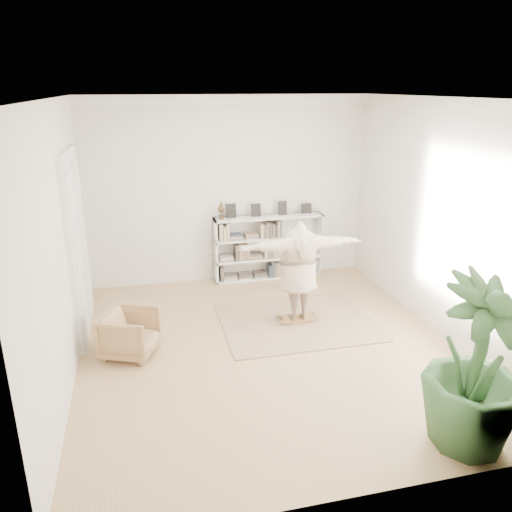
{
  "coord_description": "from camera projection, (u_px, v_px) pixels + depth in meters",
  "views": [
    {
      "loc": [
        -1.73,
        -6.46,
        3.76
      ],
      "look_at": [
        -0.09,
        0.4,
        1.34
      ],
      "focal_mm": 35.0,
      "sensor_mm": 36.0,
      "label": 1
    }
  ],
  "objects": [
    {
      "name": "person",
      "position": [
        298.0,
        269.0,
        8.04
      ],
      "size": [
        2.06,
        0.56,
        1.67
      ],
      "primitive_type": "imported",
      "rotation": [
        0.0,
        0.0,
        3.14
      ],
      "color": "#C4A893",
      "rests_on": "rocker_board"
    },
    {
      "name": "floor",
      "position": [
        268.0,
        347.0,
        7.54
      ],
      "size": [
        6.0,
        6.0,
        0.0
      ],
      "primitive_type": "plane",
      "color": "tan",
      "rests_on": "ground"
    },
    {
      "name": "armchair",
      "position": [
        130.0,
        334.0,
        7.25
      ],
      "size": [
        0.95,
        0.94,
        0.67
      ],
      "primitive_type": "imported",
      "rotation": [
        0.0,
        0.0,
        1.19
      ],
      "color": "tan",
      "rests_on": "floor"
    },
    {
      "name": "doors",
      "position": [
        78.0,
        247.0,
        7.69
      ],
      "size": [
        0.09,
        1.78,
        2.92
      ],
      "color": "white",
      "rests_on": "floor"
    },
    {
      "name": "bookshelf",
      "position": [
        268.0,
        248.0,
        10.09
      ],
      "size": [
        2.2,
        0.35,
        1.64
      ],
      "color": "silver",
      "rests_on": "floor"
    },
    {
      "name": "rug",
      "position": [
        297.0,
        321.0,
        8.35
      ],
      "size": [
        2.5,
        2.01,
        0.02
      ],
      "primitive_type": "cube",
      "rotation": [
        0.0,
        0.0,
        -0.0
      ],
      "color": "tan",
      "rests_on": "floor"
    },
    {
      "name": "houseplant",
      "position": [
        477.0,
        365.0,
        5.23
      ],
      "size": [
        1.43,
        1.43,
        1.94
      ],
      "primitive_type": "imported",
      "rotation": [
        0.0,
        0.0,
        0.42
      ],
      "color": "#2E552A",
      "rests_on": "floor"
    },
    {
      "name": "room_shell",
      "position": [
        228.0,
        99.0,
        9.11
      ],
      "size": [
        6.0,
        6.0,
        6.0
      ],
      "color": "silver",
      "rests_on": "floor"
    },
    {
      "name": "rocker_board",
      "position": [
        297.0,
        319.0,
        8.33
      ],
      "size": [
        0.47,
        0.28,
        0.1
      ],
      "rotation": [
        0.0,
        0.0,
        -0.0
      ],
      "color": "olive",
      "rests_on": "rug"
    }
  ]
}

